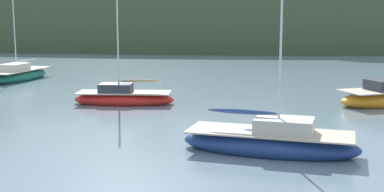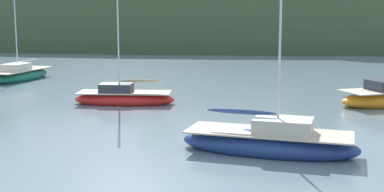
% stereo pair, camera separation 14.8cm
% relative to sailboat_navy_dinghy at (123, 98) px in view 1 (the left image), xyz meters
% --- Properties ---
extents(far_shoreline_hill, '(150.00, 36.00, 31.03)m').
position_rel_sailboat_navy_dinghy_xyz_m(far_shoreline_hill, '(-20.02, 56.33, -0.26)').
color(far_shoreline_hill, '#384C33').
rests_on(far_shoreline_hill, ground).
extents(sailboat_navy_dinghy, '(6.35, 2.78, 8.38)m').
position_rel_sailboat_navy_dinghy_xyz_m(sailboat_navy_dinghy, '(0.00, 0.00, 0.00)').
color(sailboat_navy_dinghy, red).
rests_on(sailboat_navy_dinghy, ground).
extents(sailboat_orange_cutter, '(7.29, 3.33, 9.80)m').
position_rel_sailboat_navy_dinghy_xyz_m(sailboat_orange_cutter, '(9.06, -9.87, 0.04)').
color(sailboat_orange_cutter, navy).
rests_on(sailboat_orange_cutter, ground).
extents(sailboat_blue_center, '(3.07, 7.38, 8.84)m').
position_rel_sailboat_navy_dinghy_xyz_m(sailboat_blue_center, '(-12.12, 9.83, 0.04)').
color(sailboat_blue_center, '#196B56').
rests_on(sailboat_blue_center, ground).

